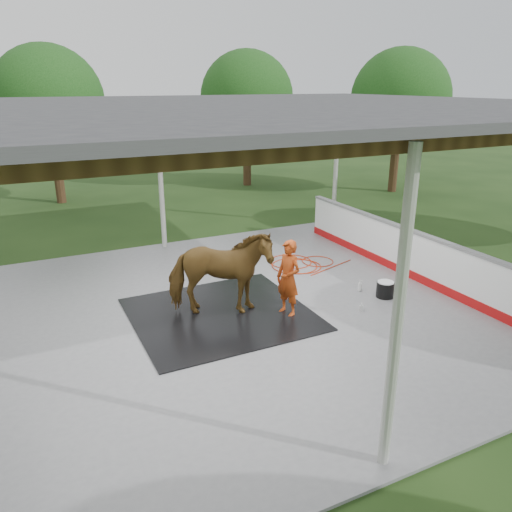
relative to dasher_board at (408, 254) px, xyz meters
name	(u,v)px	position (x,y,z in m)	size (l,w,h in m)	color
ground	(231,314)	(-4.60, 0.00, -0.59)	(100.00, 100.00, 0.00)	#1E3814
concrete_slab	(231,312)	(-4.60, 0.00, -0.57)	(12.00, 10.00, 0.05)	slate
pavilion_structure	(227,111)	(-4.60, 0.00, 3.37)	(12.60, 10.60, 4.05)	beige
dasher_board	(408,254)	(0.00, 0.00, 0.00)	(0.16, 8.00, 1.15)	#AA0E0F
tree_belt	(224,117)	(-4.30, 0.90, 3.20)	(28.00, 28.00, 5.80)	#382314
rubber_mat	(221,314)	(-4.84, -0.04, -0.53)	(3.41, 3.20, 0.03)	black
horse	(220,273)	(-4.84, -0.04, 0.34)	(0.93, 2.04, 1.72)	brown
handler	(288,278)	(-3.62, -0.60, 0.22)	(0.56, 0.37, 1.54)	#B53E13
wash_bucket	(385,289)	(-1.32, -0.80, -0.36)	(0.38, 0.38, 0.35)	black
soap_bottle_a	(360,286)	(-1.61, -0.30, -0.41)	(0.10, 0.10, 0.26)	silver
soap_bottle_b	(361,307)	(-2.20, -1.13, -0.46)	(0.08, 0.08, 0.17)	#338CD8
hose_coil	(299,264)	(-1.95, 1.77, -0.53)	(2.12, 1.63, 0.02)	#A4270B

